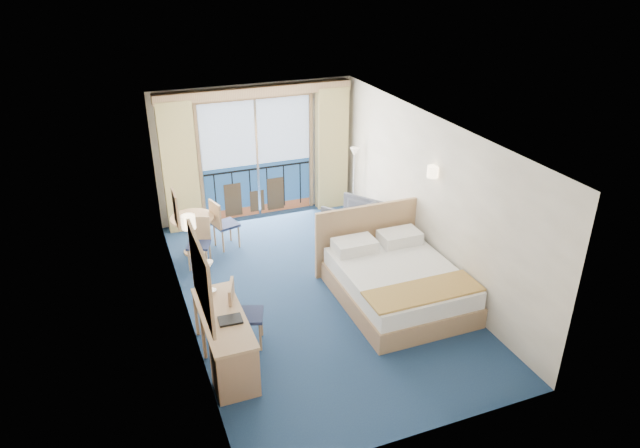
{
  "coord_description": "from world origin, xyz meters",
  "views": [
    {
      "loc": [
        -2.74,
        -7.33,
        5.01
      ],
      "look_at": [
        0.18,
        0.2,
        1.09
      ],
      "focal_mm": 32.0,
      "sensor_mm": 36.0,
      "label": 1
    }
  ],
  "objects": [
    {
      "name": "desk_lamp",
      "position": [
        -1.73,
        -0.62,
        1.1
      ],
      "size": [
        0.13,
        0.13,
        0.47
      ],
      "color": "silver",
      "rests_on": "desk"
    },
    {
      "name": "round_table",
      "position": [
        -1.55,
        2.02,
        0.53
      ],
      "size": [
        0.78,
        0.78,
        0.7
      ],
      "color": "tan",
      "rests_on": "ground"
    },
    {
      "name": "folder",
      "position": [
        -1.65,
        -1.36,
        0.77
      ],
      "size": [
        0.31,
        0.24,
        0.03
      ],
      "primitive_type": "cube",
      "rotation": [
        0.0,
        0.0,
        -0.05
      ],
      "color": "black",
      "rests_on": "desk"
    },
    {
      "name": "phone",
      "position": [
        1.83,
        0.73,
        0.54
      ],
      "size": [
        0.17,
        0.14,
        0.07
      ],
      "primitive_type": "cube",
      "rotation": [
        0.0,
        0.0,
        -0.13
      ],
      "color": "white",
      "rests_on": "nightstand"
    },
    {
      "name": "balcony_door",
      "position": [
        -0.01,
        3.22,
        1.14
      ],
      "size": [
        2.36,
        0.03,
        2.52
      ],
      "color": "navy",
      "rests_on": "room_walls"
    },
    {
      "name": "mirror",
      "position": [
        -1.97,
        -1.5,
        1.55
      ],
      "size": [
        0.05,
        1.25,
        0.95
      ],
      "color": "tan",
      "rests_on": "room_walls"
    },
    {
      "name": "table_chair_b",
      "position": [
        -1.54,
        1.54,
        0.49
      ],
      "size": [
        0.49,
        0.49,
        0.87
      ],
      "rotation": [
        0.0,
        0.0,
        -0.37
      ],
      "color": "#1E2647",
      "rests_on": "ground"
    },
    {
      "name": "desk_chair",
      "position": [
        -1.4,
        -0.9,
        0.55
      ],
      "size": [
        0.54,
        0.53,
        0.98
      ],
      "rotation": [
        0.0,
        0.0,
        1.25
      ],
      "color": "#1E2647",
      "rests_on": "ground"
    },
    {
      "name": "curtain_right",
      "position": [
        1.55,
        3.07,
        1.28
      ],
      "size": [
        0.65,
        0.22,
        2.55
      ],
      "primitive_type": "cube",
      "color": "tan",
      "rests_on": "room_walls"
    },
    {
      "name": "table_chair_a",
      "position": [
        -1.04,
        2.01,
        0.53
      ],
      "size": [
        0.51,
        0.5,
        0.94
      ],
      "rotation": [
        0.0,
        0.0,
        1.84
      ],
      "color": "#1E2647",
      "rests_on": "ground"
    },
    {
      "name": "nightstand",
      "position": [
        1.79,
        0.73,
        0.25
      ],
      "size": [
        0.38,
        0.36,
        0.5
      ],
      "primitive_type": "cube",
      "color": "#A27A56",
      "rests_on": "ground"
    },
    {
      "name": "pelmet",
      "position": [
        0.0,
        3.1,
        2.58
      ],
      "size": [
        3.8,
        0.25,
        0.18
      ],
      "primitive_type": "cube",
      "color": "tan",
      "rests_on": "room_walls"
    },
    {
      "name": "floor_lamp",
      "position": [
        1.79,
        2.46,
        1.1
      ],
      "size": [
        0.2,
        0.2,
        1.45
      ],
      "color": "silver",
      "rests_on": "ground"
    },
    {
      "name": "curtain_left",
      "position": [
        -1.55,
        3.07,
        1.28
      ],
      "size": [
        0.65,
        0.22,
        2.55
      ],
      "primitive_type": "cube",
      "color": "tan",
      "rests_on": "room_walls"
    },
    {
      "name": "bed",
      "position": [
        1.12,
        -0.66,
        0.33
      ],
      "size": [
        1.89,
        2.25,
        1.19
      ],
      "color": "tan",
      "rests_on": "ground"
    },
    {
      "name": "desk",
      "position": [
        -1.71,
        -1.65,
        0.42
      ],
      "size": [
        0.55,
        1.6,
        0.75
      ],
      "color": "tan",
      "rests_on": "ground"
    },
    {
      "name": "sconce_left",
      "position": [
        -1.94,
        -0.6,
        1.85
      ],
      "size": [
        0.18,
        0.18,
        0.18
      ],
      "primitive_type": "cylinder",
      "color": "#FFE0B2",
      "rests_on": "room_walls"
    },
    {
      "name": "armchair",
      "position": [
        1.28,
        1.4,
        0.4
      ],
      "size": [
        1.19,
        1.2,
        0.79
      ],
      "primitive_type": "imported",
      "rotation": [
        0.0,
        0.0,
        3.74
      ],
      "color": "#434752",
      "rests_on": "ground"
    },
    {
      "name": "wall_print",
      "position": [
        -1.97,
        0.45,
        1.6
      ],
      "size": [
        0.04,
        0.42,
        0.52
      ],
      "color": "tan",
      "rests_on": "room_walls"
    },
    {
      "name": "floor",
      "position": [
        0.0,
        0.0,
        0.0
      ],
      "size": [
        6.5,
        6.5,
        0.0
      ],
      "primitive_type": "plane",
      "color": "navy",
      "rests_on": "ground"
    },
    {
      "name": "room_walls",
      "position": [
        0.0,
        0.0,
        1.78
      ],
      "size": [
        4.04,
        6.54,
        2.72
      ],
      "color": "beige",
      "rests_on": "ground"
    },
    {
      "name": "sconce_right",
      "position": [
        1.94,
        -0.15,
        1.85
      ],
      "size": [
        0.18,
        0.18,
        0.18
      ],
      "primitive_type": "cylinder",
      "color": "#FFE0B2",
      "rests_on": "room_walls"
    }
  ]
}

